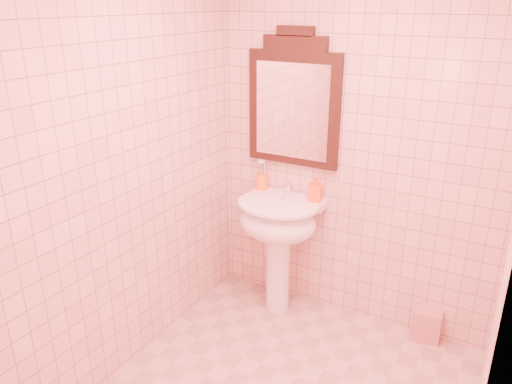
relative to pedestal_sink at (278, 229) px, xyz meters
The scene contains 7 objects.
back_wall 0.77m from the pedestal_sink, 27.31° to the left, with size 2.00×0.02×2.50m, color beige.
pedestal_sink is the anchor object (origin of this frame).
faucet 0.29m from the pedestal_sink, 90.00° to the left, with size 0.04×0.16×0.11m.
mirror 0.89m from the pedestal_sink, 90.00° to the left, with size 0.67×0.06×0.93m.
toothbrush_cup 0.39m from the pedestal_sink, 143.01° to the left, with size 0.09×0.09×0.21m.
soap_dispenser 0.39m from the pedestal_sink, 36.75° to the left, with size 0.08×0.09×0.19m, color #FF5115.
towel 1.20m from the pedestal_sink, ahead, with size 0.18×0.12×0.22m, color #BE7075.
Camera 1 is at (0.98, -2.00, 2.19)m, focal length 35.00 mm.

